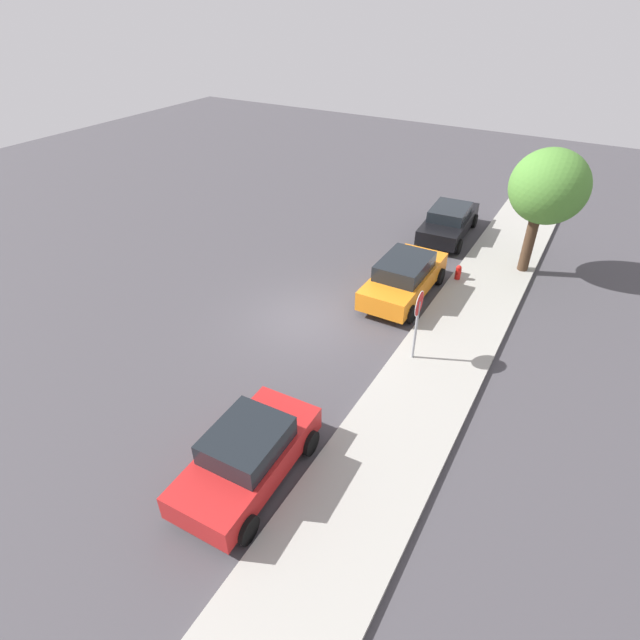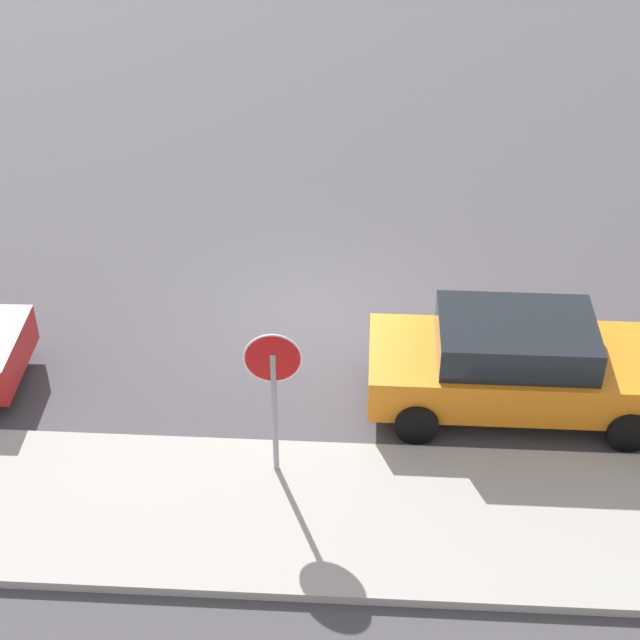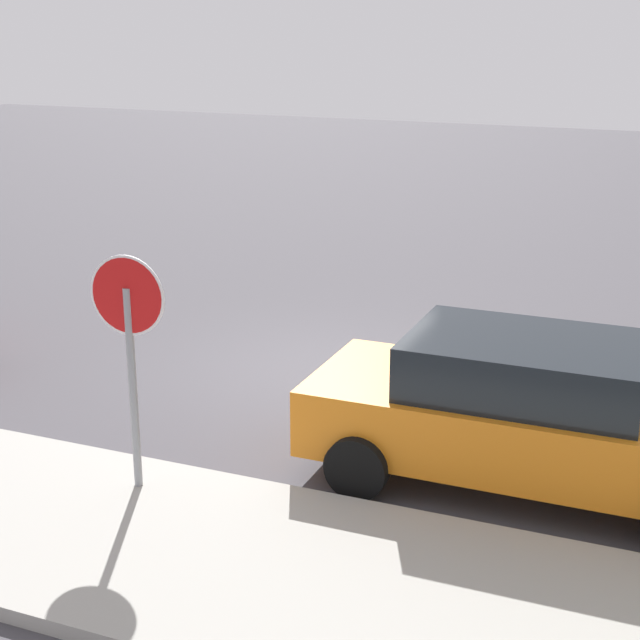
% 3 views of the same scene
% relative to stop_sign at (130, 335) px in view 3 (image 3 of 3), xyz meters
% --- Properties ---
extents(ground_plane, '(60.00, 60.00, 0.00)m').
position_rel_stop_sign_xyz_m(ground_plane, '(-0.31, -4.00, -1.69)').
color(ground_plane, '#423F44').
extents(sidewalk_curb, '(32.00, 2.75, 0.14)m').
position_rel_stop_sign_xyz_m(sidewalk_curb, '(-0.31, 0.81, -1.62)').
color(sidewalk_curb, '#9E9B93').
rests_on(sidewalk_curb, ground_plane).
extents(stop_sign, '(0.77, 0.08, 2.46)m').
position_rel_stop_sign_xyz_m(stop_sign, '(0.00, 0.00, 0.00)').
color(stop_sign, gray).
rests_on(stop_sign, ground_plane).
extents(parked_car_orange, '(4.49, 2.01, 1.55)m').
position_rel_stop_sign_xyz_m(parked_car_orange, '(-3.47, -1.74, -0.90)').
color(parked_car_orange, orange).
rests_on(parked_car_orange, ground_plane).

